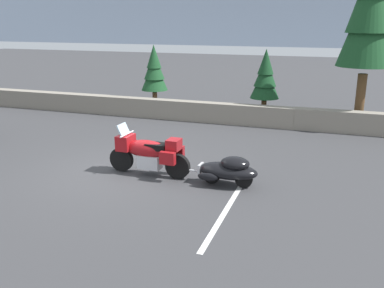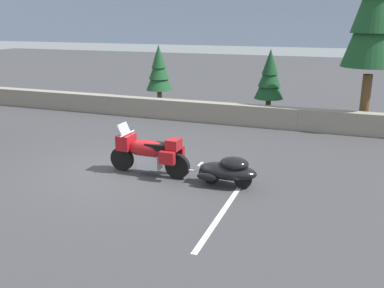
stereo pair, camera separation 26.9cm
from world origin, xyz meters
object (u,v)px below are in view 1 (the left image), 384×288
object	(u,v)px
touring_motorcycle	(148,152)
pine_tree_secondary	(265,76)
pine_tree_far_right	(154,70)
car_shaped_trailer	(228,170)
pine_tree_tall	(371,5)

from	to	relation	value
touring_motorcycle	pine_tree_secondary	xyz separation A→B (m)	(1.84, 7.18, 1.19)
touring_motorcycle	pine_tree_far_right	xyz separation A→B (m)	(-3.12, 7.52, 1.22)
car_shaped_trailer	pine_tree_tall	distance (m)	8.88
car_shaped_trailer	touring_motorcycle	bearing A→B (deg)	178.35
car_shaped_trailer	pine_tree_tall	size ratio (longest dim) A/B	0.31
pine_tree_tall	pine_tree_far_right	size ratio (longest dim) A/B	2.43
touring_motorcycle	car_shaped_trailer	xyz separation A→B (m)	(2.18, -0.06, -0.21)
touring_motorcycle	car_shaped_trailer	world-z (taller)	touring_motorcycle
touring_motorcycle	pine_tree_secondary	distance (m)	7.51
pine_tree_secondary	car_shaped_trailer	bearing A→B (deg)	-87.31
pine_tree_tall	pine_tree_secondary	bearing A→B (deg)	179.27
pine_tree_secondary	pine_tree_far_right	size ratio (longest dim) A/B	0.98
pine_tree_secondary	touring_motorcycle	bearing A→B (deg)	-104.38
car_shaped_trailer	pine_tree_tall	world-z (taller)	pine_tree_tall
car_shaped_trailer	pine_tree_secondary	xyz separation A→B (m)	(-0.34, 7.24, 1.40)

